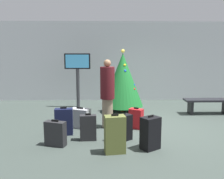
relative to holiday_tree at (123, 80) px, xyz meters
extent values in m
plane|color=#38423D|center=(0.71, -1.68, -1.07)|extent=(16.00, 16.00, 0.00)
cube|color=#B7BCC1|center=(0.71, 2.08, 0.50)|extent=(16.00, 0.20, 3.14)
cylinder|color=#4C3319|center=(0.00, 0.00, -0.96)|extent=(0.12, 0.12, 0.21)
cone|color=#196628|center=(0.00, 0.00, 0.00)|extent=(1.34, 1.34, 1.72)
sphere|color=#F2D84C|center=(0.00, 0.00, 0.92)|extent=(0.12, 0.12, 0.12)
sphere|color=silver|center=(-0.20, 0.10, 0.25)|extent=(0.08, 0.08, 0.08)
sphere|color=blue|center=(0.06, -0.20, 0.30)|extent=(0.08, 0.08, 0.08)
sphere|color=blue|center=(-0.36, -0.11, -0.16)|extent=(0.08, 0.08, 0.08)
sphere|color=yellow|center=(0.05, -0.13, 0.48)|extent=(0.08, 0.08, 0.08)
sphere|color=red|center=(0.35, -0.24, -0.28)|extent=(0.08, 0.08, 0.08)
sphere|color=blue|center=(0.36, -0.13, -0.16)|extent=(0.08, 0.08, 0.08)
cylinder|color=#333338|center=(-1.54, 0.74, -0.39)|extent=(0.12, 0.12, 1.37)
cube|color=black|center=(-1.54, 0.74, 0.57)|extent=(0.90, 0.11, 0.54)
cube|color=#4CB2F2|center=(-1.54, 0.69, 0.57)|extent=(0.81, 0.04, 0.46)
cube|color=black|center=(2.71, -0.35, -0.62)|extent=(1.52, 0.44, 0.06)
cube|color=black|center=(2.14, -0.35, -0.86)|extent=(0.08, 0.35, 0.42)
cylinder|color=gray|center=(-0.51, -1.63, -0.69)|extent=(0.28, 0.28, 0.77)
cylinder|color=#4C1419|center=(-0.51, -1.63, 0.11)|extent=(0.52, 0.52, 0.82)
sphere|color=#8C6647|center=(-0.51, -1.63, 0.61)|extent=(0.19, 0.19, 0.19)
cube|color=black|center=(-0.19, -2.59, -0.78)|extent=(0.48, 0.42, 0.58)
cube|color=black|center=(-0.19, -2.59, -0.47)|extent=(0.14, 0.11, 0.04)
cube|color=#232326|center=(-0.95, -2.55, -0.78)|extent=(0.37, 0.19, 0.58)
cube|color=black|center=(-0.95, -2.55, -0.47)|extent=(0.13, 0.04, 0.04)
cube|color=#B2191E|center=(0.23, -1.73, -0.81)|extent=(0.40, 0.35, 0.51)
cube|color=black|center=(0.23, -1.73, -0.54)|extent=(0.12, 0.09, 0.04)
cube|color=#9EA0A5|center=(-1.23, -1.61, -0.82)|extent=(0.58, 0.45, 0.50)
cube|color=black|center=(-1.23, -1.61, -0.55)|extent=(0.18, 0.10, 0.04)
cube|color=#59602D|center=(-0.38, -3.25, -0.70)|extent=(0.43, 0.30, 0.75)
cube|color=black|center=(-0.38, -3.25, -0.30)|extent=(0.14, 0.05, 0.04)
cube|color=#232326|center=(-1.62, -2.85, -0.81)|extent=(0.48, 0.32, 0.53)
cube|color=black|center=(-1.62, -2.85, -0.52)|extent=(0.16, 0.08, 0.04)
cube|color=#141938|center=(-1.56, -2.17, -0.75)|extent=(0.43, 0.24, 0.64)
cube|color=black|center=(-1.56, -2.17, -0.41)|extent=(0.15, 0.04, 0.04)
cube|color=black|center=(0.35, -3.08, -0.74)|extent=(0.45, 0.42, 0.67)
cube|color=black|center=(0.35, -3.08, -0.38)|extent=(0.12, 0.09, 0.04)
camera|label=1|loc=(-0.57, -7.78, 0.92)|focal=38.80mm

